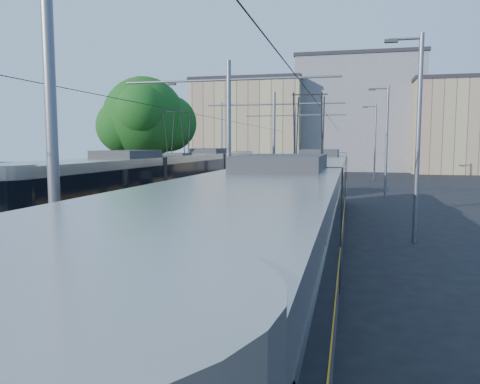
# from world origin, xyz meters

# --- Properties ---
(ground) EXTENTS (160.00, 160.00, 0.00)m
(ground) POSITION_xyz_m (0.00, 0.00, 0.00)
(ground) COLOR black
(ground) RESTS_ON ground
(platform) EXTENTS (4.00, 50.00, 0.30)m
(platform) POSITION_xyz_m (0.00, 17.00, 0.15)
(platform) COLOR gray
(platform) RESTS_ON ground
(tactile_strip_left) EXTENTS (0.70, 50.00, 0.01)m
(tactile_strip_left) POSITION_xyz_m (-1.45, 17.00, 0.30)
(tactile_strip_left) COLOR gray
(tactile_strip_left) RESTS_ON platform
(tactile_strip_right) EXTENTS (0.70, 50.00, 0.01)m
(tactile_strip_right) POSITION_xyz_m (1.45, 17.00, 0.30)
(tactile_strip_right) COLOR gray
(tactile_strip_right) RESTS_ON platform
(rails) EXTENTS (8.71, 70.00, 0.03)m
(rails) POSITION_xyz_m (0.00, 17.00, 0.02)
(rails) COLOR gray
(rails) RESTS_ON ground
(tram_left) EXTENTS (2.43, 27.99, 5.50)m
(tram_left) POSITION_xyz_m (-3.60, 11.52, 1.71)
(tram_left) COLOR black
(tram_left) RESTS_ON ground
(tram_right) EXTENTS (2.43, 31.46, 5.50)m
(tram_right) POSITION_xyz_m (3.60, 4.97, 1.86)
(tram_right) COLOR black
(tram_right) RESTS_ON ground
(catenary) EXTENTS (9.20, 70.00, 7.00)m
(catenary) POSITION_xyz_m (0.00, 14.15, 4.52)
(catenary) COLOR slate
(catenary) RESTS_ON platform
(street_lamps) EXTENTS (15.18, 38.22, 8.00)m
(street_lamps) POSITION_xyz_m (-0.00, 21.00, 4.18)
(street_lamps) COLOR slate
(street_lamps) RESTS_ON ground
(shelter) EXTENTS (0.85, 1.08, 2.10)m
(shelter) POSITION_xyz_m (0.82, 11.99, 1.40)
(shelter) COLOR black
(shelter) RESTS_ON platform
(tree) EXTENTS (5.45, 5.04, 7.92)m
(tree) POSITION_xyz_m (-6.95, 15.73, 5.36)
(tree) COLOR #382314
(tree) RESTS_ON ground
(building_left) EXTENTS (16.32, 12.24, 13.57)m
(building_left) POSITION_xyz_m (-10.00, 60.00, 6.80)
(building_left) COLOR tan
(building_left) RESTS_ON ground
(building_centre) EXTENTS (18.36, 14.28, 16.90)m
(building_centre) POSITION_xyz_m (6.00, 64.00, 8.46)
(building_centre) COLOR gray
(building_centre) RESTS_ON ground
(building_right) EXTENTS (14.28, 10.20, 12.66)m
(building_right) POSITION_xyz_m (20.00, 58.00, 6.34)
(building_right) COLOR tan
(building_right) RESTS_ON ground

